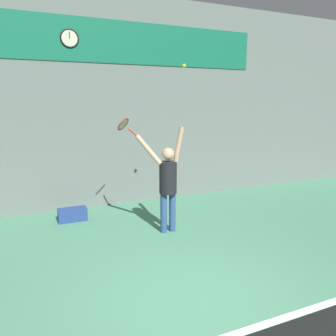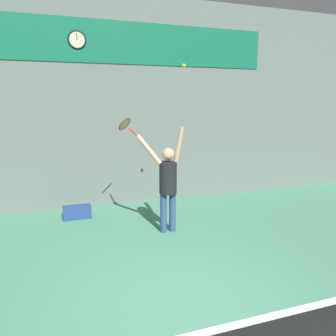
{
  "view_description": "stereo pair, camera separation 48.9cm",
  "coord_description": "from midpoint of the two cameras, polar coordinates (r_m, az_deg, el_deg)",
  "views": [
    {
      "loc": [
        -1.83,
        -3.1,
        2.52
      ],
      "look_at": [
        0.62,
        2.54,
        1.29
      ],
      "focal_mm": 35.0,
      "sensor_mm": 36.0,
      "label": 1
    },
    {
      "loc": [
        -1.38,
        -3.27,
        2.52
      ],
      "look_at": [
        0.62,
        2.54,
        1.29
      ],
      "focal_mm": 35.0,
      "sensor_mm": 36.0,
      "label": 2
    }
  ],
  "objects": [
    {
      "name": "tennis_ball",
      "position": [
        6.13,
        5.16,
        17.32
      ],
      "size": [
        0.07,
        0.07,
        0.07
      ],
      "color": "#CCDB2D"
    },
    {
      "name": "tennis_player",
      "position": [
        6.32,
        2.15,
        -2.12
      ],
      "size": [
        0.89,
        0.52,
        2.08
      ],
      "color": "#2D4C7F",
      "rests_on": "ground_plane"
    },
    {
      "name": "scoreboard_clock",
      "position": [
        8.01,
        -13.79,
        20.89
      ],
      "size": [
        0.41,
        0.04,
        0.41
      ],
      "color": "beige"
    },
    {
      "name": "sponsor_banner",
      "position": [
        8.15,
        -7.8,
        20.93
      ],
      "size": [
        7.79,
        0.02,
        0.96
      ],
      "color": "#146B4C"
    },
    {
      "name": "equipment_bag",
      "position": [
        7.52,
        -13.76,
        -7.49
      ],
      "size": [
        0.6,
        0.29,
        0.27
      ],
      "color": "navy",
      "rests_on": "ground_plane"
    },
    {
      "name": "back_wall",
      "position": [
        8.09,
        -7.62,
        11.1
      ],
      "size": [
        18.0,
        0.1,
        5.0
      ],
      "color": "slate",
      "rests_on": "ground_plane"
    },
    {
      "name": "tennis_racket",
      "position": [
        6.41,
        -5.26,
        7.49
      ],
      "size": [
        0.39,
        0.39,
        0.35
      ],
      "color": "red"
    },
    {
      "name": "ground_plane",
      "position": [
        4.36,
        6.99,
        -23.99
      ],
      "size": [
        18.0,
        18.0,
        0.0
      ],
      "primitive_type": "plane",
      "color": "#4C8C6B"
    }
  ]
}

